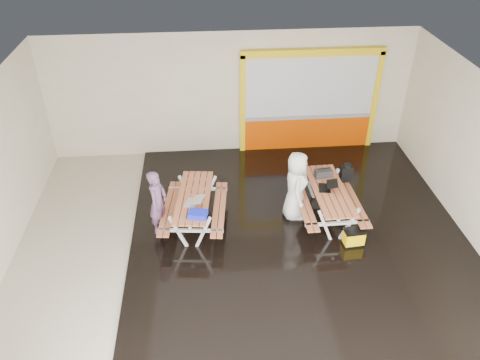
{
  "coord_description": "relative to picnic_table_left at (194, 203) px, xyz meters",
  "views": [
    {
      "loc": [
        -0.77,
        -8.12,
        7.07
      ],
      "look_at": [
        0.0,
        0.9,
        1.0
      ],
      "focal_mm": 35.61,
      "sensor_mm": 36.0,
      "label": 1
    }
  ],
  "objects": [
    {
      "name": "picnic_table_left",
      "position": [
        0.0,
        0.0,
        0.0
      ],
      "size": [
        1.62,
        2.21,
        0.83
      ],
      "color": "#B86942",
      "rests_on": "deck"
    },
    {
      "name": "room",
      "position": [
        1.07,
        -0.6,
        1.12
      ],
      "size": [
        10.02,
        8.02,
        3.52
      ],
      "color": "beige",
      "rests_on": "ground"
    },
    {
      "name": "dark_case",
      "position": [
        2.61,
        0.1,
        -0.51
      ],
      "size": [
        0.45,
        0.38,
        0.15
      ],
      "primitive_type": "cube",
      "rotation": [
        0.0,
        0.0,
        -0.21
      ],
      "color": "black",
      "rests_on": "deck"
    },
    {
      "name": "kiosk",
      "position": [
        3.27,
        3.34,
        0.81
      ],
      "size": [
        3.88,
        0.16,
        3.0
      ],
      "color": "#DB4400",
      "rests_on": "room"
    },
    {
      "name": "fluke_bag",
      "position": [
        3.45,
        -1.03,
        -0.39
      ],
      "size": [
        0.47,
        0.33,
        0.39
      ],
      "color": "black",
      "rests_on": "deck"
    },
    {
      "name": "person_left",
      "position": [
        -0.78,
        -0.2,
        0.23
      ],
      "size": [
        0.54,
        0.65,
        1.55
      ],
      "primitive_type": "imported",
      "rotation": [
        0.0,
        0.0,
        1.23
      ],
      "color": "#6B476B",
      "rests_on": "deck"
    },
    {
      "name": "laptop_left",
      "position": [
        0.0,
        -0.28,
        0.25
      ],
      "size": [
        0.49,
        0.47,
        0.17
      ],
      "color": "silver",
      "rests_on": "picnic_table_left"
    },
    {
      "name": "deck",
      "position": [
        2.32,
        -0.6,
        -0.61
      ],
      "size": [
        7.5,
        7.98,
        0.05
      ],
      "primitive_type": "cube",
      "color": "black",
      "rests_on": "room"
    },
    {
      "name": "blue_pouch",
      "position": [
        0.09,
        -0.74,
        0.25
      ],
      "size": [
        0.45,
        0.36,
        0.12
      ],
      "primitive_type": "cube",
      "rotation": [
        0.0,
        0.0,
        -0.24
      ],
      "color": "#1722D9",
      "rests_on": "picnic_table_left"
    },
    {
      "name": "picnic_table_right",
      "position": [
        3.1,
        -0.02,
        0.01
      ],
      "size": [
        1.47,
        2.13,
        0.84
      ],
      "color": "#B86942",
      "rests_on": "deck"
    },
    {
      "name": "toolbox",
      "position": [
        3.07,
        0.53,
        0.3
      ],
      "size": [
        0.43,
        0.25,
        0.23
      ],
      "color": "black",
      "rests_on": "picnic_table_right"
    },
    {
      "name": "laptop_right",
      "position": [
        3.05,
        0.03,
        0.26
      ],
      "size": [
        0.48,
        0.44,
        0.18
      ],
      "color": "black",
      "rests_on": "picnic_table_right"
    },
    {
      "name": "backpack",
      "position": [
        3.72,
        0.76,
        0.14
      ],
      "size": [
        0.29,
        0.2,
        0.47
      ],
      "color": "black",
      "rests_on": "picnic_table_right"
    },
    {
      "name": "person_right",
      "position": [
        2.35,
        0.13,
        0.25
      ],
      "size": [
        0.63,
        0.89,
        1.72
      ],
      "primitive_type": "imported",
      "rotation": [
        0.0,
        0.0,
        1.47
      ],
      "color": "white",
      "rests_on": "deck"
    }
  ]
}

